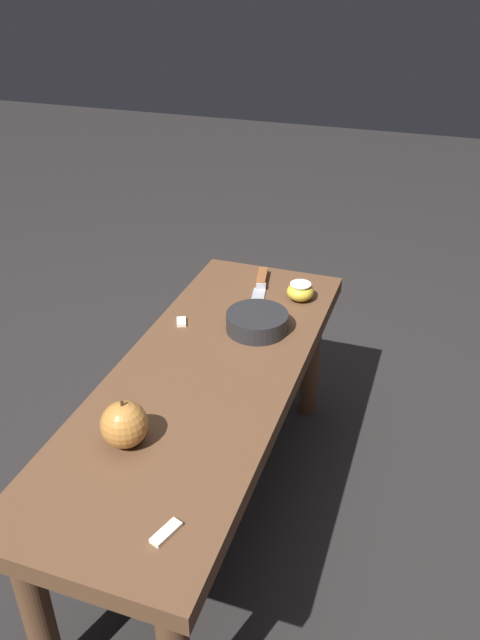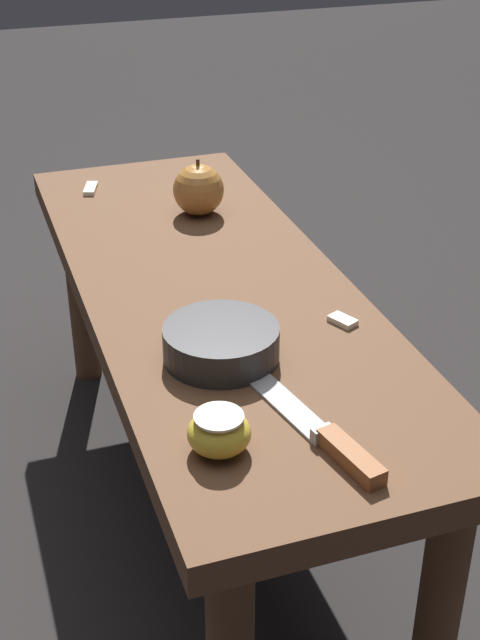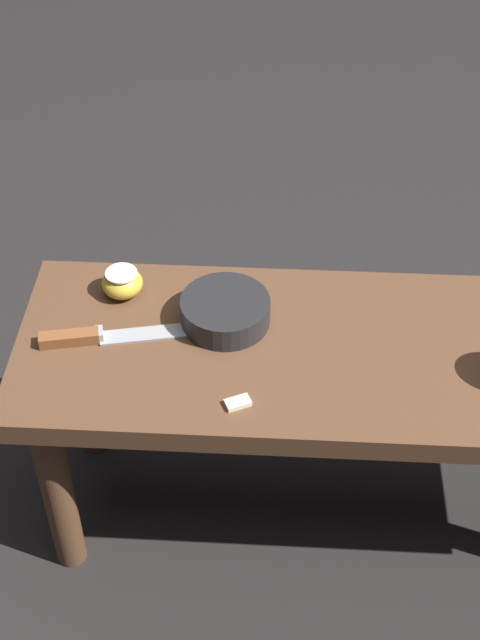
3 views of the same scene
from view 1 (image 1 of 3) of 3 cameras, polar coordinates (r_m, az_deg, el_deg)
ground_plane at (r=1.62m, az=-2.79°, el=-17.27°), size 8.00×8.00×0.00m
wooden_bench at (r=1.37m, az=-3.17°, el=-7.06°), size 1.07×0.38×0.43m
knife at (r=1.67m, az=1.88°, el=3.24°), size 0.24×0.08×0.02m
apple_whole at (r=1.15m, az=-10.53°, el=-9.36°), size 0.09×0.09×0.10m
apple_cut at (r=1.60m, az=5.53°, el=2.62°), size 0.07×0.07×0.05m
apple_slice_near_knife at (r=1.02m, az=-6.77°, el=-18.74°), size 0.06×0.04×0.01m
apple_slice_center at (r=1.51m, az=-5.38°, el=-0.16°), size 0.04×0.04×0.01m
bowl at (r=1.47m, az=1.58°, el=-0.16°), size 0.15×0.15×0.04m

